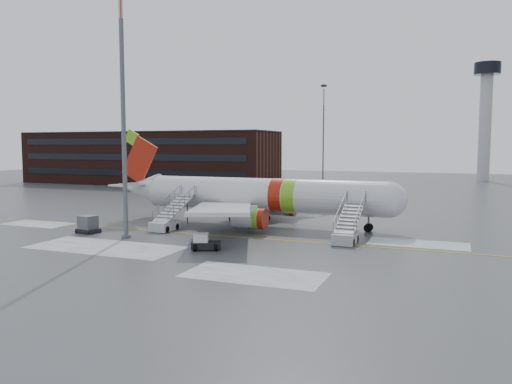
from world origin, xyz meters
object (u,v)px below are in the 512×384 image
at_px(airliner, 255,195).
at_px(airstair_aft, 168,220).
at_px(airstair_fwd, 347,231).
at_px(pushback_tug, 204,243).
at_px(light_mast_near, 123,97).
at_px(uld_container, 88,225).

xyz_separation_m(airliner, airstair_aft, (-7.52, -6.54, -2.35)).
distance_m(airliner, airstair_fwd, 13.83).
height_order(pushback_tug, light_mast_near, light_mast_near).
relative_size(airstair_fwd, uld_container, 3.18).
height_order(pushback_tug, uld_container, uld_container).
distance_m(airstair_fwd, pushback_tug, 13.53).
relative_size(airliner, airstair_aft, 4.55).
xyz_separation_m(airliner, airstair_fwd, (11.96, -6.54, -2.35)).
relative_size(airstair_aft, light_mast_near, 0.29).
bearing_deg(uld_container, airstair_fwd, 10.24).
height_order(airliner, light_mast_near, light_mast_near).
bearing_deg(airliner, pushback_tug, -85.97).
distance_m(airliner, airstair_aft, 10.24).
height_order(airstair_aft, light_mast_near, light_mast_near).
relative_size(airstair_fwd, pushback_tug, 2.72).
relative_size(airstair_fwd, airstair_aft, 1.00).
bearing_deg(airstair_fwd, pushback_tug, -144.02).
distance_m(airstair_aft, light_mast_near, 13.98).
height_order(airliner, uld_container, airliner).
relative_size(uld_container, light_mast_near, 0.09).
xyz_separation_m(airstair_aft, uld_container, (-6.79, -4.74, -0.23)).
height_order(airstair_fwd, light_mast_near, light_mast_near).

